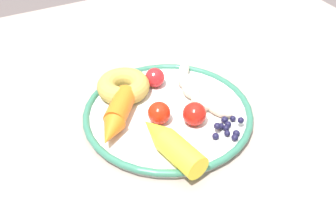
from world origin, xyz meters
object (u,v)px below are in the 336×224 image
(dining_table, at_px, (187,133))
(tomato_mid, at_px, (155,78))
(plate, at_px, (168,113))
(carrot_orange, at_px, (117,118))
(blueberry_pile, at_px, (227,128))
(tomato_far, at_px, (159,113))
(banana, at_px, (194,90))
(tomato_near, at_px, (195,114))
(donut, at_px, (123,86))
(carrot_yellow, at_px, (170,144))

(dining_table, xyz_separation_m, tomato_mid, (0.04, -0.05, 0.12))
(plate, height_order, carrot_orange, carrot_orange)
(blueberry_pile, distance_m, tomato_far, 0.11)
(banana, xyz_separation_m, tomato_near, (0.04, 0.07, 0.01))
(carrot_orange, bearing_deg, blueberry_pile, 149.09)
(donut, relative_size, blueberry_pile, 1.52)
(plate, height_order, banana, banana)
(banana, height_order, donut, donut)
(banana, bearing_deg, donut, -29.18)
(tomato_mid, xyz_separation_m, tomato_far, (0.04, 0.10, 0.00))
(plate, bearing_deg, dining_table, -152.64)
(tomato_mid, bearing_deg, carrot_orange, 35.79)
(banana, bearing_deg, tomato_near, 60.29)
(donut, distance_m, tomato_far, 0.10)
(tomato_mid, bearing_deg, banana, 130.46)
(donut, bearing_deg, carrot_orange, 61.33)
(donut, relative_size, tomato_near, 2.39)
(dining_table, xyz_separation_m, tomato_far, (0.08, 0.05, 0.12))
(banana, xyz_separation_m, carrot_yellow, (0.11, 0.11, 0.01))
(carrot_yellow, bearing_deg, tomato_near, -147.18)
(donut, bearing_deg, blueberry_pile, 123.23)
(dining_table, distance_m, tomato_mid, 0.13)
(carrot_orange, relative_size, tomato_near, 3.03)
(plate, bearing_deg, donut, -60.31)
(tomato_near, bearing_deg, tomato_far, -30.49)
(carrot_orange, xyz_separation_m, tomato_far, (-0.07, 0.02, 0.00))
(tomato_near, bearing_deg, tomato_mid, -84.43)
(plate, relative_size, tomato_near, 7.39)
(plate, relative_size, banana, 1.58)
(tomato_near, bearing_deg, donut, -60.34)
(carrot_orange, xyz_separation_m, donut, (-0.04, -0.08, -0.00))
(plate, xyz_separation_m, carrot_yellow, (0.04, 0.09, 0.02))
(dining_table, bearing_deg, tomato_far, 29.07)
(plate, height_order, donut, donut)
(plate, distance_m, blueberry_pile, 0.11)
(dining_table, xyz_separation_m, plate, (0.06, 0.03, 0.09))
(donut, relative_size, tomato_far, 2.50)
(banana, xyz_separation_m, tomato_mid, (0.05, -0.06, 0.01))
(dining_table, distance_m, donut, 0.17)
(carrot_orange, xyz_separation_m, blueberry_pile, (-0.16, 0.09, -0.01))
(carrot_orange, distance_m, tomato_far, 0.07)
(plate, height_order, tomato_mid, tomato_mid)
(tomato_far, bearing_deg, donut, -76.86)
(carrot_yellow, relative_size, donut, 1.43)
(carrot_yellow, distance_m, tomato_near, 0.08)
(carrot_orange, bearing_deg, dining_table, -170.67)
(blueberry_pile, bearing_deg, banana, -89.84)
(banana, relative_size, donut, 1.96)
(dining_table, distance_m, plate, 0.12)
(plate, relative_size, tomato_far, 7.72)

